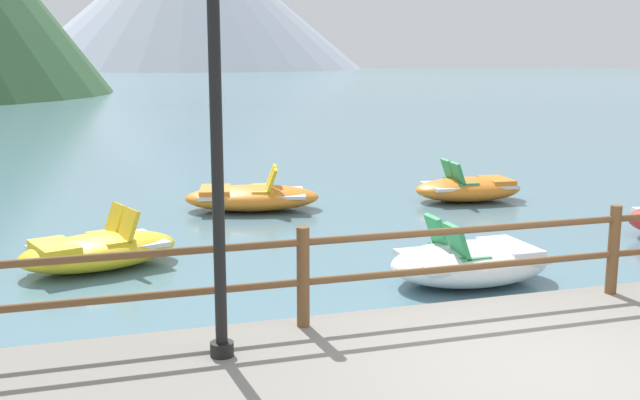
# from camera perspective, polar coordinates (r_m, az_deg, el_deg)

# --- Properties ---
(ground_plane) EXTENTS (200.00, 200.00, 0.00)m
(ground_plane) POSITION_cam_1_polar(r_m,az_deg,el_deg) (45.23, -12.73, 6.90)
(ground_plane) COLOR slate
(dock_railing) EXTENTS (23.92, 0.12, 0.95)m
(dock_railing) POSITION_cam_1_polar(r_m,az_deg,el_deg) (7.70, 11.01, -3.90)
(dock_railing) COLOR brown
(dock_railing) RESTS_ON promenade_dock
(lamp_post) EXTENTS (0.28, 0.28, 4.19)m
(lamp_post) POSITION_cam_1_polar(r_m,az_deg,el_deg) (6.15, -7.87, 10.86)
(lamp_post) COLOR black
(lamp_post) RESTS_ON promenade_dock
(pedal_boat_0) EXTENTS (2.47, 1.86, 0.82)m
(pedal_boat_0) POSITION_cam_1_polar(r_m,az_deg,el_deg) (10.98, -16.18, -3.60)
(pedal_boat_0) COLOR yellow
(pedal_boat_0) RESTS_ON ground
(pedal_boat_1) EXTENTS (2.16, 1.42, 0.85)m
(pedal_boat_1) POSITION_cam_1_polar(r_m,az_deg,el_deg) (10.06, 11.13, -4.53)
(pedal_boat_1) COLOR white
(pedal_boat_1) RESTS_ON ground
(pedal_boat_2) EXTENTS (2.74, 1.84, 0.82)m
(pedal_boat_2) POSITION_cam_1_polar(r_m,az_deg,el_deg) (14.50, -5.14, 0.24)
(pedal_boat_2) COLOR orange
(pedal_boat_2) RESTS_ON ground
(pedal_boat_5) EXTENTS (2.28, 1.39, 0.82)m
(pedal_boat_5) POSITION_cam_1_polar(r_m,az_deg,el_deg) (15.63, 11.03, 0.87)
(pedal_boat_5) COLOR orange
(pedal_boat_5) RESTS_ON ground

